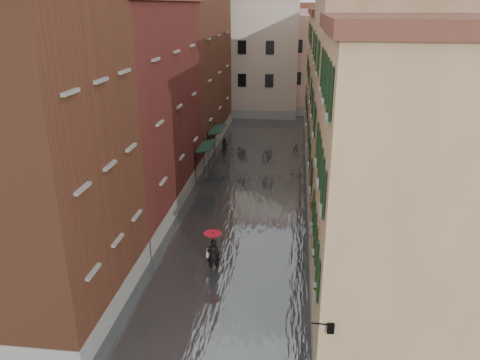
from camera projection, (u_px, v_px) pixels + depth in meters
The scene contains 16 objects.
ground at pixel (222, 290), 21.51m from camera, with size 120.00×120.00×0.00m, color slate.
floodwater at pixel (250, 186), 33.55m from camera, with size 10.00×60.00×0.20m, color #484D50.
building_left_near at pixel (34, 164), 18.15m from camera, with size 6.00×8.00×13.00m, color brown.
building_left_mid at pixel (130, 111), 28.45m from camera, with size 6.00×14.00×12.50m, color #5B1F1D.
building_left_far at pixel (186, 67), 42.13m from camera, with size 6.00×16.00×14.00m, color brown.
building_right_near at pixel (404, 199), 16.84m from camera, with size 6.00×8.00×11.50m, color #A07552.
building_right_mid at pixel (366, 113), 26.80m from camera, with size 6.00×14.00×13.00m, color tan.
building_right_far at pixel (343, 84), 41.00m from camera, with size 6.00×16.00×11.50m, color #A07552.
building_end_cream at pixel (246, 57), 54.86m from camera, with size 12.00×9.00×13.00m, color #BDAD96.
building_end_pink at pixel (323, 61), 55.89m from camera, with size 10.00×9.00×12.00m, color tan.
awning_near at pixel (206, 147), 34.43m from camera, with size 1.09×3.16×2.80m.
awning_far at pixel (217, 130), 38.96m from camera, with size 1.09×3.25×2.80m.
wall_lantern at pixel (330, 327), 14.39m from camera, with size 0.71×0.22×0.35m.
window_planters at pixel (318, 236), 18.99m from camera, with size 0.59×8.12×0.84m.
pedestrian_main at pixel (213, 249), 22.64m from camera, with size 0.91×0.91×2.06m.
pedestrian_far at pixel (225, 146), 40.83m from camera, with size 0.71×0.55×1.47m, color black.
Camera 1 is at (3.00, -18.12, 12.33)m, focal length 35.00 mm.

